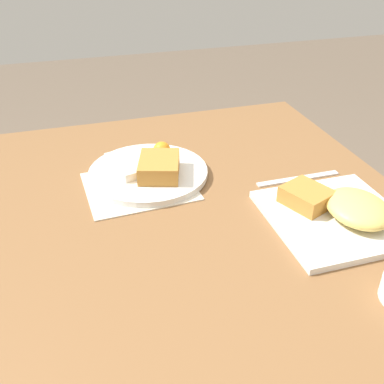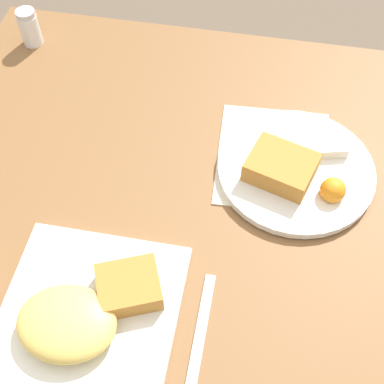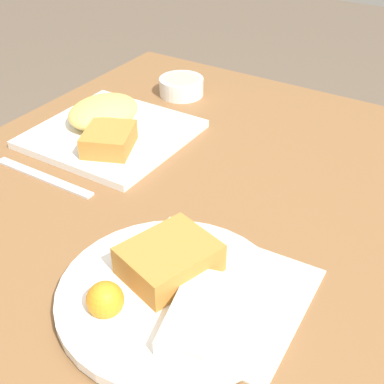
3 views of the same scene
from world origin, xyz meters
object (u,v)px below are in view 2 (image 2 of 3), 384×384
plate_square_near (87,313)px  salt_shaker (30,29)px  butter_knife (200,338)px  plate_oval_far (295,168)px

plate_square_near → salt_shaker: salt_shaker is taller
butter_knife → plate_square_near: bearing=90.0°
salt_shaker → butter_knife: 0.75m
butter_knife → salt_shaker: bearing=38.8°
salt_shaker → butter_knife: bearing=-51.3°
plate_square_near → butter_knife: size_ratio=1.28×
salt_shaker → plate_square_near: bearing=-62.7°
plate_square_near → salt_shaker: (-0.30, 0.59, 0.01)m
plate_square_near → plate_oval_far: bearing=49.3°
plate_square_near → salt_shaker: bearing=117.3°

